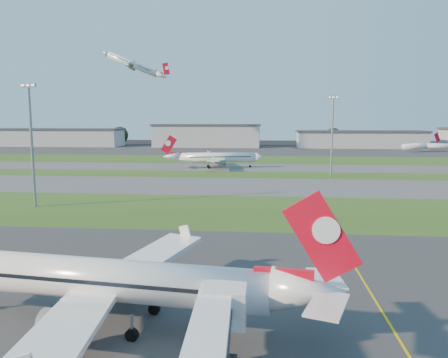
# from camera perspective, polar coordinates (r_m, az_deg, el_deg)

# --- Properties ---
(ground) EXTENTS (700.00, 700.00, 0.00)m
(ground) POSITION_cam_1_polar(r_m,az_deg,el_deg) (40.22, 14.93, -19.87)
(ground) COLOR black
(ground) RESTS_ON ground
(apron_near) EXTENTS (300.00, 70.00, 0.01)m
(apron_near) POSITION_cam_1_polar(r_m,az_deg,el_deg) (40.22, 14.93, -19.86)
(apron_near) COLOR #333335
(apron_near) RESTS_ON ground
(grass_strip_a) EXTENTS (300.00, 34.00, 0.01)m
(grass_strip_a) POSITION_cam_1_polar(r_m,az_deg,el_deg) (89.29, 9.42, -4.24)
(grass_strip_a) COLOR #36531B
(grass_strip_a) RESTS_ON ground
(taxiway_a) EXTENTS (300.00, 32.00, 0.01)m
(taxiway_a) POSITION_cam_1_polar(r_m,az_deg,el_deg) (121.70, 8.33, -1.00)
(taxiway_a) COLOR #515154
(taxiway_a) RESTS_ON ground
(grass_strip_b) EXTENTS (300.00, 18.00, 0.01)m
(grass_strip_b) POSITION_cam_1_polar(r_m,az_deg,el_deg) (146.43, 7.83, 0.50)
(grass_strip_b) COLOR #36531B
(grass_strip_b) RESTS_ON ground
(taxiway_b) EXTENTS (300.00, 26.00, 0.01)m
(taxiway_b) POSITION_cam_1_polar(r_m,az_deg,el_deg) (168.25, 7.51, 1.45)
(taxiway_b) COLOR #515154
(taxiway_b) RESTS_ON ground
(grass_strip_c) EXTENTS (300.00, 40.00, 0.01)m
(grass_strip_c) POSITION_cam_1_polar(r_m,az_deg,el_deg) (201.06, 7.16, 2.49)
(grass_strip_c) COLOR #36531B
(grass_strip_c) RESTS_ON ground
(apron_far) EXTENTS (400.00, 80.00, 0.01)m
(apron_far) POSITION_cam_1_polar(r_m,az_deg,el_deg) (260.84, 6.75, 3.71)
(apron_far) COLOR #333335
(apron_far) RESTS_ON ground
(yellow_line) EXTENTS (0.25, 60.00, 0.02)m
(yellow_line) POSITION_cam_1_polar(r_m,az_deg,el_deg) (41.33, 22.19, -19.41)
(yellow_line) COLOR gold
(yellow_line) RESTS_ON ground
(airliner_parked) EXTENTS (36.92, 31.16, 11.54)m
(airliner_parked) POSITION_cam_1_polar(r_m,az_deg,el_deg) (41.66, -14.62, -12.76)
(airliner_parked) COLOR white
(airliner_parked) RESTS_ON ground
(airliner_taxiing) EXTENTS (35.69, 30.00, 11.23)m
(airliner_taxiing) POSITION_cam_1_polar(r_m,az_deg,el_deg) (166.25, -0.97, 2.80)
(airliner_taxiing) COLOR white
(airliner_taxiing) RESTS_ON ground
(airliner_departing) EXTENTS (34.98, 29.44, 10.98)m
(airliner_departing) POSITION_cam_1_polar(r_m,az_deg,el_deg) (254.59, -11.79, 14.42)
(airliner_departing) COLOR white
(mini_jet_near) EXTENTS (25.67, 15.73, 9.48)m
(mini_jet_near) POSITION_cam_1_polar(r_m,az_deg,el_deg) (272.42, 24.29, 3.94)
(mini_jet_near) COLOR white
(mini_jet_near) RESTS_ON ground
(mini_jet_far) EXTENTS (28.64, 4.83, 9.48)m
(mini_jet_far) POSITION_cam_1_polar(r_m,az_deg,el_deg) (277.20, 26.08, 3.89)
(mini_jet_far) COLOR white
(mini_jet_far) RESTS_ON ground
(light_mast_west) EXTENTS (3.20, 0.70, 25.80)m
(light_mast_west) POSITION_cam_1_polar(r_m,az_deg,el_deg) (99.75, -23.86, 5.04)
(light_mast_west) COLOR gray
(light_mast_west) RESTS_ON ground
(light_mast_centre) EXTENTS (3.20, 0.70, 25.80)m
(light_mast_centre) POSITION_cam_1_polar(r_m,az_deg,el_deg) (144.76, 13.95, 6.14)
(light_mast_centre) COLOR gray
(light_mast_centre) RESTS_ON ground
(hangar_far_west) EXTENTS (91.80, 23.00, 12.20)m
(hangar_far_west) POSITION_cam_1_polar(r_m,az_deg,el_deg) (323.88, -21.07, 5.12)
(hangar_far_west) COLOR #96989E
(hangar_far_west) RESTS_ON ground
(hangar_west) EXTENTS (71.40, 23.00, 15.20)m
(hangar_west) POSITION_cam_1_polar(r_m,az_deg,el_deg) (292.85, -2.25, 5.70)
(hangar_west) COLOR #96989E
(hangar_west) RESTS_ON ground
(hangar_east) EXTENTS (81.60, 23.00, 11.20)m
(hangar_east) POSITION_cam_1_polar(r_m,az_deg,el_deg) (296.83, 17.34, 4.99)
(hangar_east) COLOR #96989E
(hangar_east) RESTS_ON ground
(tree_far_west) EXTENTS (11.00, 11.00, 12.00)m
(tree_far_west) POSITION_cam_1_polar(r_m,az_deg,el_deg) (354.51, -25.96, 5.11)
(tree_far_west) COLOR black
(tree_far_west) RESTS_ON ground
(tree_west) EXTENTS (12.10, 12.10, 13.20)m
(tree_west) POSITION_cam_1_polar(r_m,az_deg,el_deg) (322.37, -13.47, 5.60)
(tree_west) COLOR black
(tree_west) RESTS_ON ground
(tree_mid_west) EXTENTS (9.90, 9.90, 10.80)m
(tree_mid_west) POSITION_cam_1_polar(r_m,az_deg,el_deg) (301.67, 2.77, 5.42)
(tree_mid_west) COLOR black
(tree_mid_west) RESTS_ON ground
(tree_mid_east) EXTENTS (11.55, 11.55, 12.60)m
(tree_mid_east) POSITION_cam_1_polar(r_m,az_deg,el_deg) (307.86, 14.07, 5.42)
(tree_mid_east) COLOR black
(tree_mid_east) RESTS_ON ground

